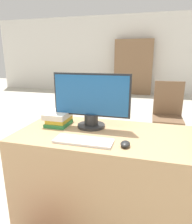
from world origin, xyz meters
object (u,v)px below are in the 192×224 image
object	(u,v)px
monitor	(91,101)
book_stack	(59,118)
far_chair	(168,111)
keyboard	(83,141)
mouse	(125,144)

from	to	relation	value
monitor	book_stack	world-z (taller)	monitor
book_stack	far_chair	xyz separation A→B (m)	(0.99, 1.74, -0.32)
keyboard	book_stack	world-z (taller)	book_stack
monitor	mouse	distance (m)	0.47
mouse	far_chair	world-z (taller)	far_chair
mouse	book_stack	size ratio (longest dim) A/B	0.37
mouse	book_stack	bearing A→B (deg)	154.44
mouse	book_stack	world-z (taller)	book_stack
monitor	book_stack	xyz separation A→B (m)	(-0.27, -0.02, -0.15)
keyboard	book_stack	xyz separation A→B (m)	(-0.31, 0.28, 0.05)
mouse	far_chair	bearing A→B (deg)	78.48
keyboard	far_chair	xyz separation A→B (m)	(0.68, 2.02, -0.28)
book_stack	far_chair	world-z (taller)	far_chair
book_stack	far_chair	bearing A→B (deg)	60.35
monitor	keyboard	xyz separation A→B (m)	(0.04, -0.30, -0.20)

